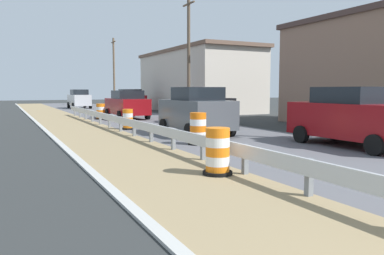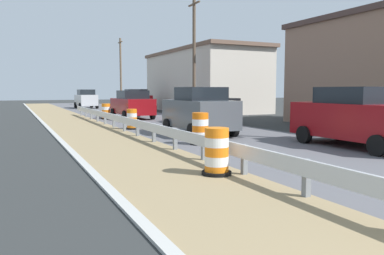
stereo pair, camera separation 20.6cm
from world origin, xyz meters
TOP-DOWN VIEW (x-y plane):
  - traffic_barrel_close at (1.28, 7.75)m, footprint 0.69×0.69m
  - traffic_barrel_mid at (3.14, 12.30)m, footprint 0.73×0.73m
  - traffic_barrel_far at (2.46, 18.55)m, footprint 0.63×0.63m
  - traffic_barrel_farther at (2.80, 25.78)m, footprint 0.70×0.70m
  - car_lead_near_lane at (4.47, 15.06)m, footprint 2.12×4.04m
  - car_trailing_near_lane at (7.75, 34.97)m, footprint 2.25×4.33m
  - car_lead_far_lane at (4.60, 25.75)m, footprint 2.12×4.70m
  - car_mid_far_lane at (7.65, 9.46)m, footprint 2.02×4.73m
  - car_trailing_far_lane at (4.36, 42.26)m, footprint 2.04×4.12m
  - car_distant_a at (7.32, 19.71)m, footprint 2.17×4.35m
  - roadside_shop_far at (13.51, 32.63)m, footprint 6.28×15.15m
  - utility_pole_mid at (9.59, 26.24)m, footprint 0.24×1.80m
  - utility_pole_far at (9.78, 48.09)m, footprint 0.24×1.80m
  - bush_roadside at (9.22, 9.95)m, footprint 2.33×2.33m

SIDE VIEW (x-z plane):
  - traffic_barrel_far at x=2.46m, z-range -0.05..0.96m
  - traffic_barrel_farther at x=2.80m, z-range -0.05..0.99m
  - traffic_barrel_close at x=1.28m, z-range -0.05..1.04m
  - traffic_barrel_mid at x=3.14m, z-range -0.05..1.09m
  - bush_roadside at x=9.22m, z-range 0.00..1.80m
  - car_lead_far_lane at x=4.60m, z-range 0.01..1.93m
  - car_trailing_far_lane at x=4.36m, z-range 0.00..2.01m
  - car_trailing_near_lane at x=7.75m, z-range 0.00..2.03m
  - car_mid_far_lane at x=7.65m, z-range 0.00..2.06m
  - car_lead_near_lane at x=4.47m, z-range 0.00..2.07m
  - car_distant_a at x=7.32m, z-range 0.00..2.08m
  - roadside_shop_far at x=13.51m, z-range 0.01..5.67m
  - utility_pole_far at x=9.78m, z-range 0.16..8.61m
  - utility_pole_mid at x=9.59m, z-range 0.16..8.96m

